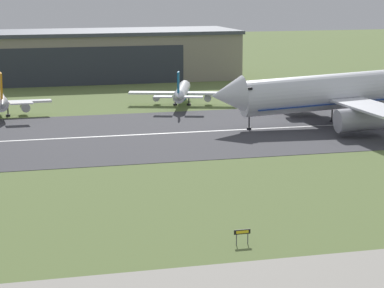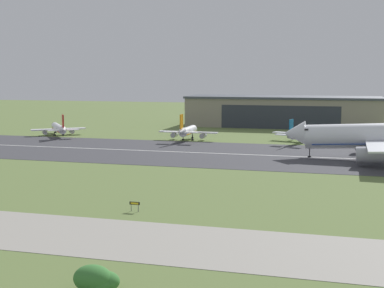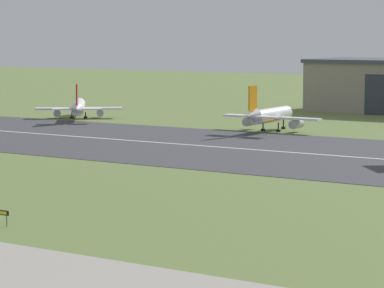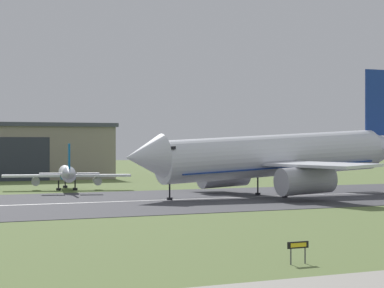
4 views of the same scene
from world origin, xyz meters
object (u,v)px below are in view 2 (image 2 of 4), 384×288
object	(u,v)px
airplane_parked_centre	(188,131)
airplane_landing	(383,137)
airplane_parked_east	(59,128)
shrub_clump	(97,280)
runway_sign	(135,204)
airplane_parked_west	(305,133)

from	to	relation	value
airplane_parked_centre	airplane_landing	bearing A→B (deg)	-24.96
airplane_landing	airplane_parked_centre	world-z (taller)	airplane_landing
airplane_parked_east	shrub_clump	xyz separation A→B (m)	(73.68, -124.86, -1.40)
airplane_parked_centre	runway_sign	distance (m)	93.62
airplane_parked_centre	shrub_clump	world-z (taller)	airplane_parked_centre
runway_sign	shrub_clump	bearing A→B (deg)	-75.57
airplane_parked_centre	shrub_clump	size ratio (longest dim) A/B	4.32
airplane_landing	airplane_parked_east	world-z (taller)	airplane_landing
airplane_parked_centre	airplane_parked_east	distance (m)	48.89
airplane_landing	shrub_clump	xyz separation A→B (m)	(-34.11, -95.20, -4.94)
airplane_parked_west	airplane_parked_east	bearing A→B (deg)	-177.93
shrub_clump	runway_sign	bearing A→B (deg)	104.43
airplane_landing	airplane_parked_west	size ratio (longest dim) A/B	2.03
airplane_parked_west	runway_sign	distance (m)	99.60
shrub_clump	airplane_landing	bearing A→B (deg)	70.29
airplane_parked_west	runway_sign	size ratio (longest dim) A/B	14.68
airplane_parked_west	airplane_parked_centre	bearing A→B (deg)	-171.92
airplane_parked_west	airplane_parked_east	distance (m)	86.61
airplane_parked_west	runway_sign	bearing A→B (deg)	-102.02
shrub_clump	runway_sign	world-z (taller)	shrub_clump
airplane_landing	runway_sign	size ratio (longest dim) A/B	29.87
airplane_parked_centre	airplane_parked_east	bearing A→B (deg)	177.40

